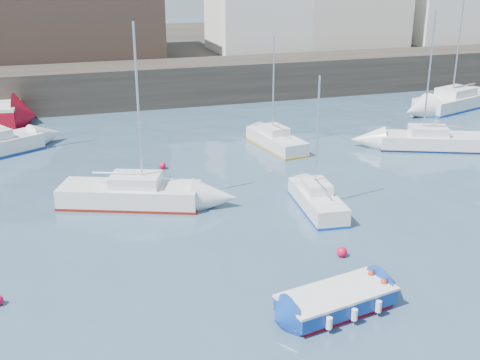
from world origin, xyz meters
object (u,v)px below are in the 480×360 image
object	(u,v)px
blue_dinghy	(336,300)
sailboat_c	(317,200)
sailboat_b	(130,194)
sailboat_g	(457,100)
buoy_far	(163,169)
sailboat_d	(432,141)
sailboat_f	(276,140)
buoy_mid	(342,256)

from	to	relation	value
blue_dinghy	sailboat_c	xyz separation A→B (m)	(2.91, 7.81, 0.05)
sailboat_b	sailboat_g	world-z (taller)	sailboat_g
sailboat_c	buoy_far	distance (m)	9.41
sailboat_c	sailboat_d	bearing A→B (deg)	32.04
sailboat_c	buoy_far	bearing A→B (deg)	125.89
sailboat_d	sailboat_f	size ratio (longest dim) A/B	1.22
sailboat_f	sailboat_b	bearing A→B (deg)	-146.00
buoy_mid	sailboat_b	bearing A→B (deg)	132.08
sailboat_g	buoy_mid	distance (m)	27.54
sailboat_d	sailboat_g	bearing A→B (deg)	46.68
buoy_mid	buoy_far	size ratio (longest dim) A/B	1.07
blue_dinghy	sailboat_f	distance (m)	17.86
sailboat_f	sailboat_c	bearing A→B (deg)	-99.94
buoy_mid	buoy_far	xyz separation A→B (m)	(-4.48, 12.08, 0.00)
sailboat_b	sailboat_g	bearing A→B (deg)	24.52
sailboat_c	buoy_mid	size ratio (longest dim) A/B	14.85
buoy_far	sailboat_c	bearing A→B (deg)	-54.11
sailboat_b	sailboat_d	world-z (taller)	sailboat_b
buoy_far	sailboat_b	bearing A→B (deg)	-116.94
sailboat_b	sailboat_d	bearing A→B (deg)	10.67
sailboat_g	buoy_mid	bearing A→B (deg)	-134.92
blue_dinghy	buoy_mid	world-z (taller)	blue_dinghy
buoy_mid	sailboat_d	bearing A→B (deg)	43.89
sailboat_f	buoy_mid	bearing A→B (deg)	-100.91
sailboat_c	sailboat_g	size ratio (longest dim) A/B	0.59
sailboat_c	sailboat_d	size ratio (longest dim) A/B	0.75
sailboat_b	buoy_far	distance (m)	5.14
sailboat_c	sailboat_b	bearing A→B (deg)	158.65
blue_dinghy	sailboat_f	bearing A→B (deg)	75.18
blue_dinghy	sailboat_d	distance (m)	19.51
sailboat_b	sailboat_c	xyz separation A→B (m)	(7.82, -3.06, -0.08)
sailboat_c	sailboat_d	xyz separation A→B (m)	(10.36, 6.48, 0.03)
sailboat_f	buoy_mid	xyz separation A→B (m)	(-2.68, -13.92, -0.45)
sailboat_b	buoy_far	xyz separation A→B (m)	(2.31, 4.55, -0.53)
sailboat_c	buoy_far	xyz separation A→B (m)	(-5.51, 7.61, -0.45)
sailboat_f	buoy_mid	size ratio (longest dim) A/B	16.24
sailboat_c	sailboat_f	distance (m)	9.60
sailboat_g	buoy_far	xyz separation A→B (m)	(-23.93, -7.42, -0.57)
buoy_far	sailboat_g	bearing A→B (deg)	17.22
blue_dinghy	sailboat_b	distance (m)	11.93
sailboat_c	sailboat_g	bearing A→B (deg)	39.21
blue_dinghy	sailboat_g	xyz separation A→B (m)	(21.33, 22.84, 0.17)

